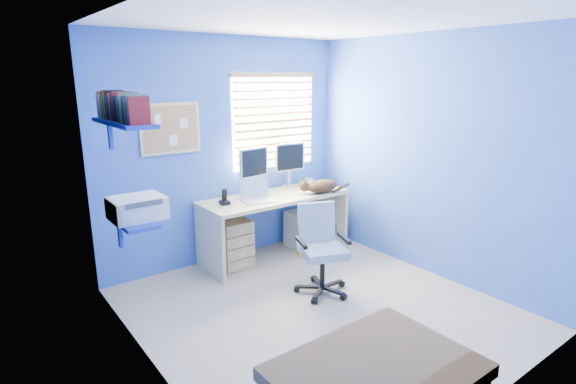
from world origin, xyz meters
TOP-DOWN VIEW (x-y plane):
  - floor at (0.00, 0.00)m, footprint 3.00×3.20m
  - ceiling at (0.00, 0.00)m, footprint 3.00×3.20m
  - wall_back at (0.00, 1.60)m, footprint 3.00×0.01m
  - wall_front at (0.00, -1.60)m, footprint 3.00×0.01m
  - wall_left at (-1.50, 0.00)m, footprint 0.01×3.20m
  - wall_right at (1.50, 0.00)m, footprint 0.01×3.20m
  - desk at (0.42, 1.26)m, footprint 1.74×0.65m
  - laptop at (0.13, 1.16)m, footprint 0.37×0.32m
  - monitor_left at (0.27, 1.48)m, footprint 0.41×0.18m
  - monitor_right at (0.82, 1.52)m, footprint 0.41×0.16m
  - phone at (-0.22, 1.28)m, footprint 0.10×0.12m
  - mug at (0.94, 1.42)m, footprint 0.10×0.09m
  - cd_spindle at (1.10, 1.49)m, footprint 0.13×0.13m
  - cat at (0.95, 1.04)m, footprint 0.47×0.35m
  - tower_pc at (0.81, 1.27)m, footprint 0.22×0.45m
  - drawer_boxes at (-0.12, 1.27)m, footprint 0.35×0.28m
  - yellow_book at (0.67, 1.07)m, footprint 0.03×0.17m
  - backpack at (1.30, 1.21)m, footprint 0.36×0.31m
  - office_chair at (0.27, 0.27)m, footprint 0.65×0.65m
  - window_blinds at (0.65, 1.57)m, footprint 1.15×0.05m
  - corkboard at (-0.65, 1.58)m, footprint 0.64×0.02m
  - wall_shelves at (-1.35, 0.75)m, footprint 0.42×0.90m

SIDE VIEW (x-z plane):
  - floor at x=0.00m, z-range 0.00..0.00m
  - yellow_book at x=0.67m, z-range 0.00..0.24m
  - backpack at x=1.30m, z-range 0.00..0.36m
  - tower_pc at x=0.81m, z-range 0.00..0.45m
  - drawer_boxes at x=-0.12m, z-range 0.00..0.54m
  - office_chair at x=0.27m, z-range -0.11..0.75m
  - desk at x=0.42m, z-range 0.00..0.74m
  - cd_spindle at x=1.10m, z-range 0.74..0.81m
  - mug at x=0.94m, z-range 0.74..0.84m
  - cat at x=0.95m, z-range 0.74..0.89m
  - phone at x=-0.22m, z-range 0.74..0.91m
  - laptop at x=0.13m, z-range 0.74..0.96m
  - monitor_left at x=0.27m, z-range 0.74..1.28m
  - monitor_right at x=0.82m, z-range 0.74..1.28m
  - wall_back at x=0.00m, z-range 0.00..2.50m
  - wall_front at x=0.00m, z-range 0.00..2.50m
  - wall_left at x=-1.50m, z-range 0.00..2.50m
  - wall_right at x=1.50m, z-range 0.00..2.50m
  - wall_shelves at x=-1.35m, z-range 0.91..1.96m
  - corkboard at x=-0.65m, z-range 1.29..1.81m
  - window_blinds at x=0.65m, z-range 1.00..2.10m
  - ceiling at x=0.00m, z-range 2.50..2.50m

